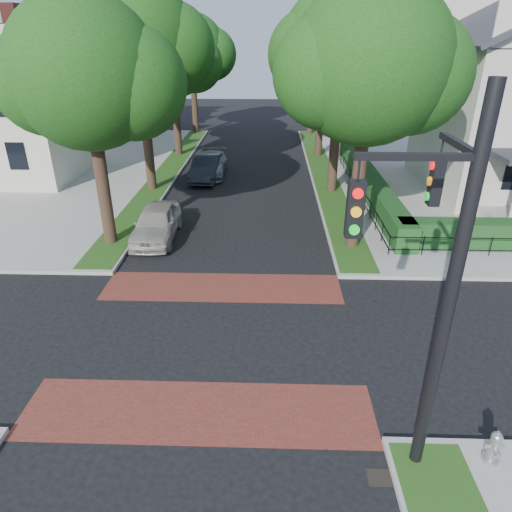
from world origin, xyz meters
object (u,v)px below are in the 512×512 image
at_px(parked_car_front, 156,223).
at_px(fire_hydrant, 494,447).
at_px(traffic_signal, 438,276).
at_px(parked_car_middle, 206,168).
at_px(parked_car_rear, 211,164).

xyz_separation_m(parked_car_front, fire_hydrant, (10.28, -12.35, -0.23)).
height_order(parked_car_front, fire_hydrant, parked_car_front).
relative_size(traffic_signal, fire_hydrant, 9.20).
height_order(parked_car_front, parked_car_middle, parked_car_front).
xyz_separation_m(traffic_signal, parked_car_rear, (-7.19, 23.12, -3.98)).
bearing_deg(parked_car_rear, parked_car_middle, -99.21).
relative_size(parked_car_middle, parked_car_rear, 0.94).
distance_m(traffic_signal, parked_car_rear, 24.54).
xyz_separation_m(parked_car_front, parked_car_middle, (1.06, 9.88, -0.01)).
xyz_separation_m(traffic_signal, parked_car_middle, (-7.36, 22.03, -3.93)).
bearing_deg(parked_car_front, fire_hydrant, -51.43).
distance_m(traffic_signal, fire_hydrant, 4.55).
relative_size(parked_car_front, fire_hydrant, 5.33).
distance_m(parked_car_rear, fire_hydrant, 25.01).
relative_size(parked_car_front, parked_car_rear, 0.93).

